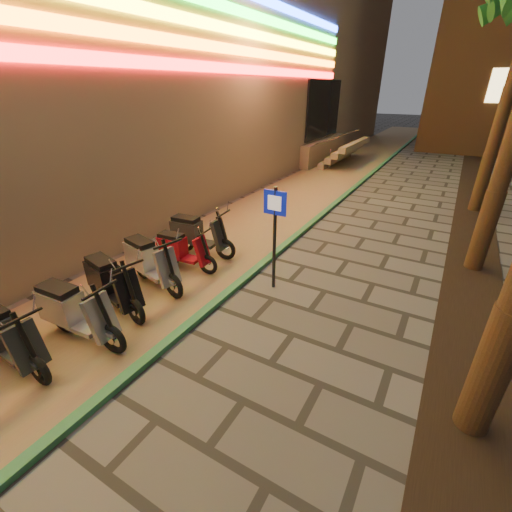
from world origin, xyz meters
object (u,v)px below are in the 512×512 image
Objects in this scene: scooter_7 at (149,261)px; scooter_8 at (181,250)px; scooter_6 at (111,282)px; scooter_9 at (196,234)px; scooter_5 at (73,311)px; scooter_4 at (5,336)px; pedestrian_sign at (275,225)px.

scooter_7 is 0.92m from scooter_8.
scooter_9 is at bearing 104.41° from scooter_6.
scooter_9 reaches higher than scooter_8.
scooter_5 is at bearing -70.37° from scooter_7.
scooter_8 is at bearing 99.73° from scooter_6.
scooter_8 is (0.19, 3.81, -0.05)m from scooter_4.
scooter_9 is at bearing 97.99° from scooter_8.
pedestrian_sign reaches higher than scooter_7.
pedestrian_sign is 1.23× the size of scooter_9.
scooter_8 is (0.08, 1.93, -0.06)m from scooter_6.
scooter_8 is at bearing 96.52° from scooter_7.
pedestrian_sign is 3.98m from scooter_5.
scooter_5 is 1.01× the size of scooter_6.
scooter_7 is (-2.43, -1.23, -0.89)m from pedestrian_sign.
pedestrian_sign is 1.23× the size of scooter_7.
scooter_6 is at bearing 88.59° from scooter_4.
scooter_7 is (-0.26, 1.99, 0.01)m from scooter_5.
scooter_7 is (-0.01, 1.01, 0.01)m from scooter_6.
scooter_4 is 1.88m from scooter_6.
scooter_4 is (-2.53, -4.12, -0.92)m from pedestrian_sign.
scooter_7 reaches higher than scooter_9.
scooter_8 is at bearing -82.65° from scooter_9.
scooter_4 is at bearing -81.14° from scooter_6.
pedestrian_sign reaches higher than scooter_9.
pedestrian_sign is 3.42m from scooter_6.
scooter_7 is at bearing 89.93° from scooter_4.
scooter_8 is (0.09, 0.91, -0.08)m from scooter_7.
scooter_4 is 2.90m from scooter_7.
scooter_6 is at bearing -93.52° from scooter_9.
scooter_6 is (-0.25, 0.97, -0.01)m from scooter_5.
scooter_4 is 0.95× the size of scooter_7.
scooter_8 is 0.84m from scooter_9.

